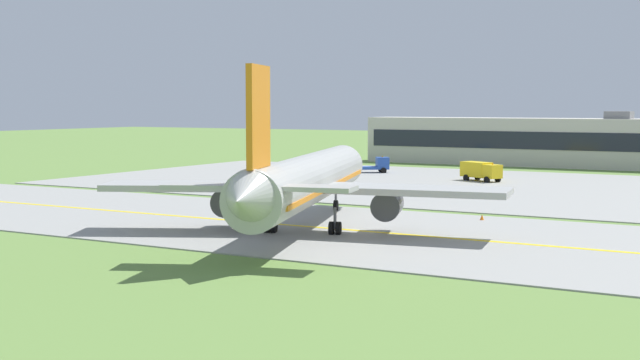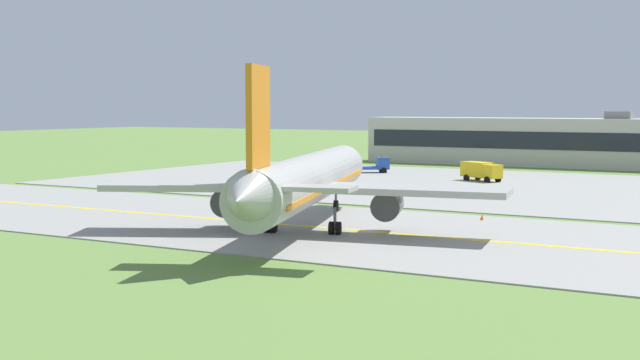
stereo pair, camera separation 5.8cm
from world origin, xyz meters
name	(u,v)px [view 2 (the right image)]	position (x,y,z in m)	size (l,w,h in m)	color
ground_plane	(375,233)	(0.00, 0.00, 0.00)	(500.00, 500.00, 0.00)	olive
taxiway_strip	(375,233)	(0.00, 0.00, 0.05)	(240.00, 28.00, 0.10)	gray
apron_pad	(612,193)	(10.00, 42.00, 0.05)	(140.00, 52.00, 0.10)	gray
taxiway_centreline	(375,232)	(0.00, 0.00, 0.11)	(220.00, 0.60, 0.01)	yellow
airplane_lead	(306,181)	(-5.14, -2.03, 4.13)	(31.71, 38.59, 12.70)	#ADADA8
service_truck_fuel	(375,165)	(-26.85, 54.63, 1.18)	(6.41, 5.36, 2.59)	#264CA5
service_truck_catering	(481,170)	(-8.15, 48.71, 1.53)	(6.28, 4.53, 2.60)	yellow
terminal_building	(543,142)	(-9.03, 82.12, 4.03)	(61.08, 8.29, 9.22)	beige
traffic_cone_near_edge	(482,218)	(5.00, 11.18, 0.30)	(0.44, 0.44, 0.60)	orange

